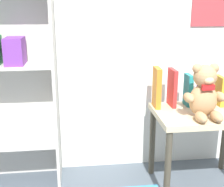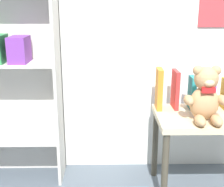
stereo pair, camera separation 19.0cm
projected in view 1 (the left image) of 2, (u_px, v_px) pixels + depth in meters
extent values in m
cube|color=#A8383D|center=(212.00, 2.00, 2.09)|extent=(0.28, 0.01, 0.32)
cube|color=beige|center=(54.00, 65.00, 1.94)|extent=(0.02, 0.25, 1.61)
cube|color=beige|center=(8.00, 62.00, 2.02)|extent=(0.62, 0.02, 1.61)
cube|color=beige|center=(12.00, 142.00, 2.06)|extent=(0.58, 0.23, 0.02)
cube|color=beige|center=(5.00, 66.00, 1.91)|extent=(0.58, 0.23, 0.02)
cube|color=purple|center=(15.00, 51.00, 1.88)|extent=(0.11, 0.18, 0.16)
cube|color=beige|center=(202.00, 114.00, 1.96)|extent=(0.59, 0.43, 0.04)
cylinder|color=#494233|center=(168.00, 169.00, 1.82)|extent=(0.04, 0.04, 0.49)
cylinder|color=#494233|center=(152.00, 142.00, 2.18)|extent=(0.04, 0.04, 0.49)
cylinder|color=#494233|center=(224.00, 138.00, 2.24)|extent=(0.04, 0.04, 0.49)
ellipsoid|color=tan|center=(203.00, 100.00, 1.85)|extent=(0.17, 0.13, 0.20)
sphere|color=tan|center=(205.00, 76.00, 1.81)|extent=(0.14, 0.14, 0.14)
sphere|color=tan|center=(197.00, 69.00, 1.79)|extent=(0.06, 0.06, 0.06)
sphere|color=tan|center=(214.00, 68.00, 1.80)|extent=(0.06, 0.06, 0.06)
ellipsoid|color=#F4BB82|center=(209.00, 80.00, 1.76)|extent=(0.06, 0.04, 0.04)
ellipsoid|color=tan|center=(189.00, 98.00, 1.82)|extent=(0.06, 0.11, 0.06)
ellipsoid|color=tan|center=(220.00, 97.00, 1.84)|extent=(0.06, 0.11, 0.06)
ellipsoid|color=tan|center=(201.00, 117.00, 1.77)|extent=(0.06, 0.12, 0.06)
ellipsoid|color=tan|center=(216.00, 117.00, 1.78)|extent=(0.06, 0.12, 0.06)
cube|color=red|center=(208.00, 88.00, 1.77)|extent=(0.07, 0.02, 0.03)
cube|color=orange|center=(157.00, 88.00, 2.00)|extent=(0.04, 0.13, 0.26)
cube|color=red|center=(172.00, 88.00, 2.03)|extent=(0.03, 0.14, 0.25)
cube|color=teal|center=(188.00, 90.00, 2.04)|extent=(0.03, 0.10, 0.21)
cube|color=purple|center=(204.00, 88.00, 2.05)|extent=(0.05, 0.14, 0.24)
cube|color=gold|center=(220.00, 91.00, 2.06)|extent=(0.03, 0.12, 0.19)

